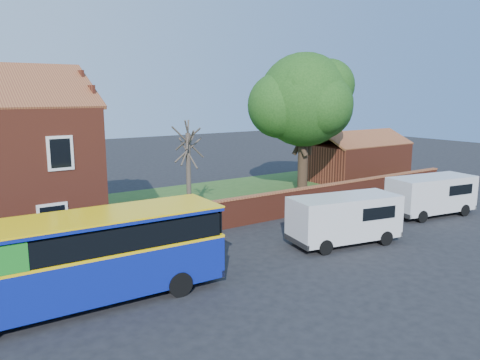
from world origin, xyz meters
TOP-DOWN VIEW (x-y plane):
  - ground at (0.00, 0.00)m, footprint 120.00×120.00m
  - grass_strip at (13.00, 13.00)m, footprint 26.00×12.00m
  - boundary_wall at (13.00, 7.00)m, footprint 22.00×0.38m
  - outbuilding at (22.00, 13.00)m, footprint 8.20×5.06m
  - bus at (-4.35, 2.03)m, footprint 10.20×2.86m
  - van_near at (8.44, 1.61)m, footprint 5.63×3.11m
  - van_far at (16.69, 2.46)m, footprint 5.56×2.93m
  - large_tree at (14.28, 11.18)m, footprint 8.13×6.43m
  - bare_tree at (4.65, 10.17)m, footprint 2.02×2.40m

SIDE VIEW (x-z plane):
  - ground at x=0.00m, z-range 0.00..0.00m
  - grass_strip at x=13.00m, z-range 0.00..0.04m
  - boundary_wall at x=13.00m, z-range 0.01..1.61m
  - van_far at x=16.69m, z-range 0.14..2.47m
  - van_near at x=8.44m, z-range 0.14..2.47m
  - outbuilding at x=22.00m, z-range -0.48..3.69m
  - bus at x=-4.35m, z-range 0.21..3.30m
  - bare_tree at x=4.65m, z-range 0.07..5.45m
  - large_tree at x=14.28m, z-range 1.53..11.45m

